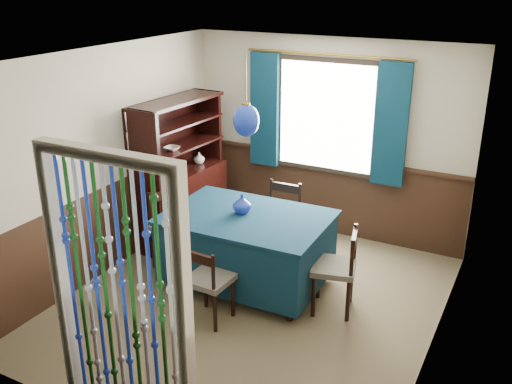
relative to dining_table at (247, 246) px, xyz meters
The scene contains 22 objects.
floor 0.60m from the dining_table, 53.97° to the right, with size 4.00×4.00×0.00m, color brown.
ceiling 2.06m from the dining_table, 53.97° to the right, with size 4.00×4.00×0.00m, color silver.
wall_back 1.89m from the dining_table, 82.80° to the left, with size 3.60×3.60×0.00m, color #BFB59C.
wall_front 2.43m from the dining_table, 84.64° to the right, with size 3.60×3.60×0.00m, color #BFB59C.
wall_left 1.79m from the dining_table, 169.42° to the right, with size 4.00×4.00×0.00m, color #BFB59C.
wall_right 2.18m from the dining_table, ahead, with size 4.00×4.00×0.00m, color #BFB59C.
wainscot_back 1.70m from the dining_table, 82.74° to the left, with size 3.60×3.60×0.00m, color #341F13.
wainscot_front 2.29m from the dining_table, 84.61° to the right, with size 3.60×3.60×0.00m, color #341F13.
wainscot_left 1.60m from the dining_table, 169.32° to the right, with size 4.00×4.00×0.00m, color #341F13.
wainscot_right 2.02m from the dining_table, ahead, with size 4.00×4.00×0.00m, color #341F13.
window 1.99m from the dining_table, 82.58° to the left, with size 1.32×0.12×1.42m, color black.
doorway 2.32m from the dining_table, 84.50° to the right, with size 1.16×0.12×2.18m, color silver, non-canonical shape.
dining_table is the anchor object (origin of this frame).
chair_near 0.78m from the dining_table, 90.39° to the right, with size 0.43×0.41×0.82m.
chair_far 0.78m from the dining_table, 88.75° to the left, with size 0.46×0.44×0.90m.
chair_left 0.96m from the dining_table, behind, with size 0.50×0.52×0.92m.
chair_right 1.03m from the dining_table, ahead, with size 0.51×0.53×0.89m.
sideboard 1.50m from the dining_table, 152.76° to the left, with size 0.56×1.40×1.79m.
pendant_lamp 1.37m from the dining_table, 135.00° to the right, with size 0.26×0.26×0.82m.
vase_table 0.45m from the dining_table, 152.05° to the left, with size 0.18×0.18×0.19m, color navy.
bowl_shelf 1.56m from the dining_table, 159.36° to the left, with size 0.20×0.20×0.05m, color beige.
vase_sideboard 1.72m from the dining_table, 140.51° to the left, with size 0.16×0.16×0.16m, color beige.
Camera 1 is at (2.41, -4.51, 3.22)m, focal length 40.00 mm.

